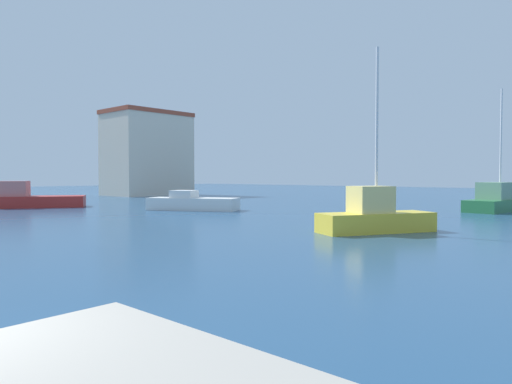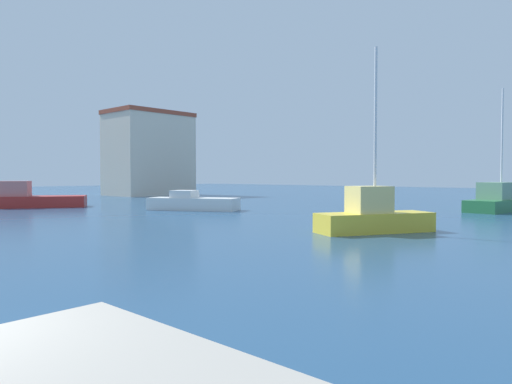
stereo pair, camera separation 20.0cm
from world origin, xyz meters
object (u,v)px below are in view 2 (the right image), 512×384
Objects in this scene: sailboat_green_far_right at (500,201)px; motorboat_white_outer_mooring at (192,203)px; sailboat_yellow_inner_mooring at (373,215)px; motorboat_red_near_pier at (24,199)px.

motorboat_white_outer_mooring is (-13.36, 16.02, -0.21)m from sailboat_green_far_right.
sailboat_yellow_inner_mooring is (-3.07, -15.40, 0.21)m from motorboat_white_outer_mooring.
sailboat_yellow_inner_mooring is at bearing 177.82° from sailboat_green_far_right.
sailboat_yellow_inner_mooring is at bearing -101.27° from motorboat_white_outer_mooring.
sailboat_green_far_right is 16.44m from sailboat_yellow_inner_mooring.
sailboat_green_far_right reaches higher than motorboat_white_outer_mooring.
motorboat_red_near_pier reaches higher than motorboat_white_outer_mooring.
motorboat_white_outer_mooring is 13.28m from motorboat_red_near_pier.
sailboat_green_far_right is 1.07× the size of sailboat_yellow_inner_mooring.
sailboat_green_far_right is at bearing -50.18° from motorboat_white_outer_mooring.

